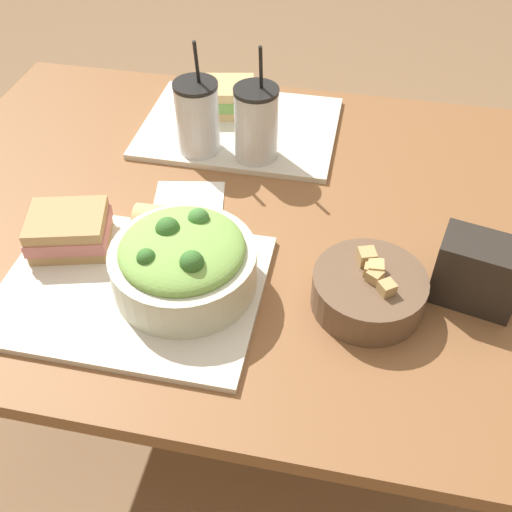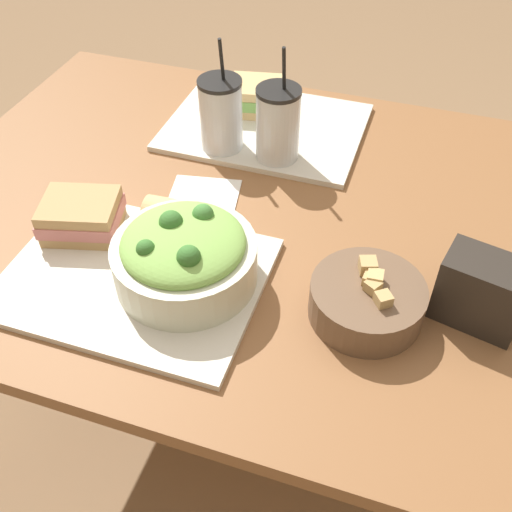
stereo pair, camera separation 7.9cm
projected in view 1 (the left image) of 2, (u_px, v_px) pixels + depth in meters
ground_plane at (244, 412)px, 1.62m from camera, size 12.00×12.00×0.00m
dining_table at (240, 245)px, 1.18m from camera, size 1.29×0.95×0.71m
tray_near at (132, 288)px, 0.97m from camera, size 0.42×0.32×0.01m
tray_far at (240, 127)px, 1.31m from camera, size 0.42×0.32×0.01m
salad_bowl at (183, 261)px, 0.93m from camera, size 0.23×0.23×0.12m
soup_bowl at (369, 290)px, 0.93m from camera, size 0.18×0.18×0.08m
sandwich_near at (69, 230)px, 1.01m from camera, size 0.16×0.14×0.06m
baguette_near at (176, 225)px, 1.02m from camera, size 0.14×0.07×0.06m
sandwich_far at (228, 97)px, 1.33m from camera, size 0.14×0.13×0.06m
drink_cup_dark at (198, 119)px, 1.20m from camera, size 0.09×0.09×0.24m
drink_cup_red at (257, 125)px, 1.18m from camera, size 0.09×0.09×0.24m
chip_bag at (478, 272)px, 0.92m from camera, size 0.14×0.10×0.12m
napkin_folded at (189, 197)px, 1.15m from camera, size 0.15×0.11×0.00m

